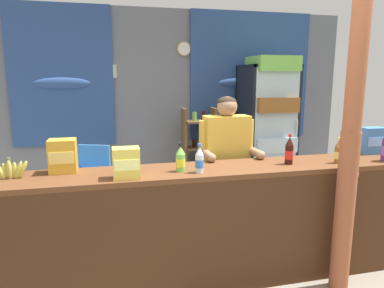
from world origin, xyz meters
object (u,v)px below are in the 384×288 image
timber_post (351,139)px  plastic_lawn_chair (91,175)px  drink_fridge (267,121)px  soda_bottle_iced_tea (338,152)px  soda_bottle_lime_soda (180,159)px  banana_bunch (10,170)px  snack_box_choco_powder (63,156)px  soda_bottle_water (199,160)px  snack_box_biscuit (372,140)px  snack_box_instant_noodle (126,163)px  bottle_shelf_rack (199,150)px  stall_counter (222,217)px  shopkeeper (226,156)px  soda_bottle_cola (289,151)px

timber_post → plastic_lawn_chair: bearing=133.3°
drink_fridge → soda_bottle_iced_tea: 2.02m
drink_fridge → soda_bottle_lime_soda: drink_fridge is taller
timber_post → banana_bunch: timber_post is taller
soda_bottle_iced_tea → snack_box_choco_powder: size_ratio=0.86×
soda_bottle_water → snack_box_choco_powder: (-1.02, 0.25, 0.03)m
snack_box_biscuit → banana_bunch: size_ratio=0.92×
snack_box_instant_noodle → snack_box_biscuit: bearing=7.5°
snack_box_instant_noodle → snack_box_choco_powder: (-0.47, 0.27, 0.02)m
banana_bunch → timber_post: bearing=-9.6°
timber_post → snack_box_choco_powder: bearing=166.3°
snack_box_biscuit → drink_fridge: bearing=99.0°
snack_box_choco_powder → banana_bunch: (-0.35, -0.10, -0.07)m
drink_fridge → soda_bottle_water: bearing=-127.0°
snack_box_choco_powder → drink_fridge: bearing=34.8°
drink_fridge → timber_post: bearing=-100.1°
bottle_shelf_rack → snack_box_choco_powder: bearing=-128.5°
stall_counter → drink_fridge: size_ratio=1.68×
soda_bottle_lime_soda → snack_box_choco_powder: (-0.89, 0.18, 0.03)m
shopkeeper → snack_box_biscuit: bearing=-11.3°
plastic_lawn_chair → snack_box_biscuit: snack_box_biscuit is taller
snack_box_instant_noodle → banana_bunch: 0.84m
timber_post → snack_box_choco_powder: (-2.13, 0.52, -0.14)m
soda_bottle_water → banana_bunch: bearing=173.6°
snack_box_biscuit → timber_post: bearing=-140.8°
soda_bottle_water → soda_bottle_cola: size_ratio=0.88×
drink_fridge → snack_box_instant_noodle: bearing=-135.5°
timber_post → stall_counter: bearing=163.6°
timber_post → snack_box_biscuit: bearing=39.2°
banana_bunch → soda_bottle_iced_tea: bearing=-2.9°
shopkeeper → snack_box_instant_noodle: shopkeeper is taller
shopkeeper → soda_bottle_water: 0.71m
soda_bottle_cola → snack_box_biscuit: (0.99, 0.21, 0.02)m
shopkeeper → snack_box_choco_powder: (-1.43, -0.31, 0.14)m
soda_bottle_cola → snack_box_choco_powder: 1.83m
soda_bottle_iced_tea → drink_fridge: bearing=81.7°
soda_bottle_iced_tea → stall_counter: bearing=-179.1°
timber_post → soda_bottle_iced_tea: timber_post is taller
banana_bunch → plastic_lawn_chair: bearing=75.4°
shopkeeper → snack_box_choco_powder: size_ratio=5.94×
shopkeeper → snack_box_biscuit: (1.38, -0.28, 0.14)m
soda_bottle_cola → snack_box_instant_noodle: 1.36m
timber_post → snack_box_biscuit: (0.68, 0.56, -0.14)m
drink_fridge → snack_box_choco_powder: (-2.54, -1.77, 0.02)m
stall_counter → snack_box_instant_noodle: 0.90m
soda_bottle_cola → soda_bottle_lime_soda: bearing=-179.0°
shopkeeper → snack_box_instant_noodle: bearing=-148.8°
soda_bottle_lime_soda → snack_box_biscuit: size_ratio=0.89×
plastic_lawn_chair → soda_bottle_water: bearing=-64.0°
timber_post → snack_box_instant_noodle: 1.69m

